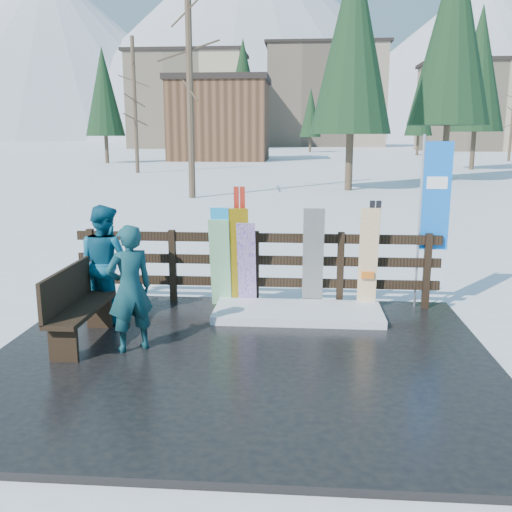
# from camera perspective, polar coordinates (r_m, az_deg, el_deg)

# --- Properties ---
(ground) EXTENTS (700.00, 700.00, 0.00)m
(ground) POSITION_cam_1_polar(r_m,az_deg,el_deg) (6.92, -1.50, -10.68)
(ground) COLOR white
(ground) RESTS_ON ground
(deck) EXTENTS (6.00, 5.00, 0.08)m
(deck) POSITION_cam_1_polar(r_m,az_deg,el_deg) (6.90, -1.51, -10.37)
(deck) COLOR black
(deck) RESTS_ON ground
(fence) EXTENTS (5.60, 0.10, 1.15)m
(fence) POSITION_cam_1_polar(r_m,az_deg,el_deg) (8.79, -0.04, -0.67)
(fence) COLOR black
(fence) RESTS_ON deck
(snow_patch) EXTENTS (2.42, 1.00, 0.12)m
(snow_patch) POSITION_cam_1_polar(r_m,az_deg,el_deg) (8.34, 4.20, -5.67)
(snow_patch) COLOR white
(snow_patch) RESTS_ON deck
(bench) EXTENTS (0.41, 1.50, 0.97)m
(bench) POSITION_cam_1_polar(r_m,az_deg,el_deg) (7.51, -17.60, -4.59)
(bench) COLOR black
(bench) RESTS_ON deck
(snowboard_0) EXTENTS (0.26, 0.39, 1.56)m
(snowboard_0) POSITION_cam_1_polar(r_m,az_deg,el_deg) (8.60, -3.47, -0.15)
(snowboard_0) COLOR #1CACF2
(snowboard_0) RESTS_ON deck
(snowboard_1) EXTENTS (0.30, 0.33, 1.38)m
(snowboard_1) POSITION_cam_1_polar(r_m,az_deg,el_deg) (8.63, -3.60, -0.73)
(snowboard_1) COLOR silver
(snowboard_1) RESTS_ON deck
(snowboard_2) EXTENTS (0.28, 0.35, 1.55)m
(snowboard_2) POSITION_cam_1_polar(r_m,az_deg,el_deg) (8.57, -1.64, -0.22)
(snowboard_2) COLOR #FFC402
(snowboard_2) RESTS_ON deck
(snowboard_3) EXTENTS (0.28, 0.36, 1.33)m
(snowboard_3) POSITION_cam_1_polar(r_m,az_deg,el_deg) (8.58, -0.94, -0.92)
(snowboard_3) COLOR silver
(snowboard_3) RESTS_ON deck
(snowboard_4) EXTENTS (0.31, 0.39, 1.56)m
(snowboard_4) POSITION_cam_1_polar(r_m,az_deg,el_deg) (8.52, 5.73, -0.29)
(snowboard_4) COLOR black
(snowboard_4) RESTS_ON deck
(snowboard_5) EXTENTS (0.28, 0.19, 1.56)m
(snowboard_5) POSITION_cam_1_polar(r_m,az_deg,el_deg) (8.58, 11.15, -0.38)
(snowboard_5) COLOR white
(snowboard_5) RESTS_ON deck
(ski_pair_a) EXTENTS (0.16, 0.19, 1.85)m
(ski_pair_a) POSITION_cam_1_polar(r_m,az_deg,el_deg) (8.61, -1.59, 0.87)
(ski_pair_a) COLOR #AC2215
(ski_pair_a) RESTS_ON deck
(ski_pair_b) EXTENTS (0.17, 0.25, 1.66)m
(ski_pair_b) POSITION_cam_1_polar(r_m,az_deg,el_deg) (8.65, 11.56, 0.05)
(ski_pair_b) COLOR black
(ski_pair_b) RESTS_ON deck
(rental_flag) EXTENTS (0.45, 0.04, 2.60)m
(rental_flag) POSITION_cam_1_polar(r_m,az_deg,el_deg) (8.87, 17.20, 5.12)
(rental_flag) COLOR silver
(rental_flag) RESTS_ON deck
(person_front) EXTENTS (0.68, 0.64, 1.56)m
(person_front) POSITION_cam_1_polar(r_m,az_deg,el_deg) (7.04, -12.51, -3.20)
(person_front) COLOR #165A50
(person_front) RESTS_ON deck
(person_back) EXTENTS (1.00, 0.94, 1.65)m
(person_back) POSITION_cam_1_polar(r_m,az_deg,el_deg) (8.30, -14.84, -0.67)
(person_back) COLOR navy
(person_back) RESTS_ON deck
(resort_buildings) EXTENTS (73.00, 87.60, 22.60)m
(resort_buildings) POSITION_cam_1_polar(r_m,az_deg,el_deg) (121.96, 4.83, 15.35)
(resort_buildings) COLOR tan
(resort_buildings) RESTS_ON ground
(trees) EXTENTS (41.98, 68.81, 12.82)m
(trees) POSITION_cam_1_polar(r_m,az_deg,el_deg) (53.56, 7.51, 15.22)
(trees) COLOR #382B1E
(trees) RESTS_ON ground
(mountains) EXTENTS (520.00, 260.00, 120.00)m
(mountains) POSITION_cam_1_polar(r_m,az_deg,el_deg) (338.30, 2.73, 20.10)
(mountains) COLOR white
(mountains) RESTS_ON ground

